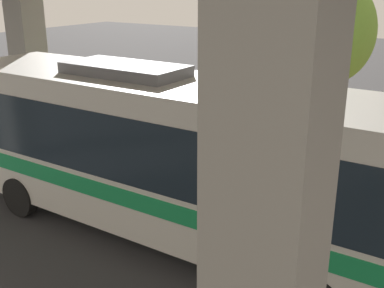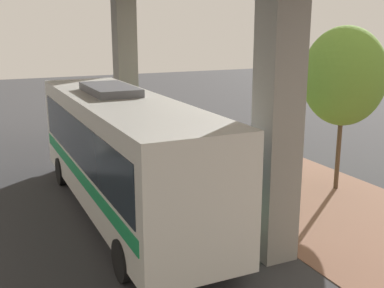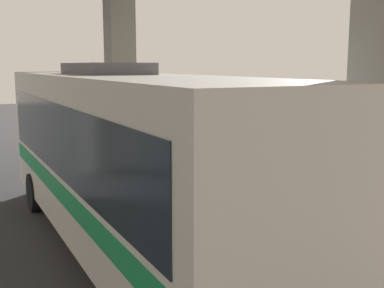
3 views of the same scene
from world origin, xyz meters
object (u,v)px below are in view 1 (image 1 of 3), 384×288
at_px(bus, 167,149).
at_px(planter_front, 145,133).
at_px(fire_hydrant, 200,143).
at_px(street_tree_near, 331,32).
at_px(planter_back, 131,113).
at_px(planter_extra, 258,151).
at_px(planter_middle, 249,137).

bearing_deg(bus, planter_front, -135.98).
xyz_separation_m(fire_hydrant, street_tree_near, (-2.72, 3.20, 3.55)).
height_order(bus, planter_back, bus).
bearing_deg(fire_hydrant, street_tree_near, 130.38).
xyz_separation_m(planter_front, street_tree_near, (-3.65, 4.77, 3.24)).
height_order(fire_hydrant, planter_extra, planter_extra).
bearing_deg(planter_extra, planter_front, -91.16).
height_order(planter_middle, street_tree_near, street_tree_near).
distance_m(planter_back, street_tree_near, 7.32).
bearing_deg(street_tree_near, planter_middle, -35.05).
relative_size(fire_hydrant, street_tree_near, 0.16).
bearing_deg(planter_extra, fire_hydrant, -111.36).
bearing_deg(bus, fire_hydrant, -155.70).
distance_m(planter_back, planter_extra, 5.62).
bearing_deg(planter_middle, planter_back, -84.47).
relative_size(planter_back, street_tree_near, 0.35).
height_order(fire_hydrant, planter_back, planter_back).
distance_m(fire_hydrant, planter_front, 1.86).
height_order(planter_front, planter_middle, planter_middle).
relative_size(bus, planter_extra, 5.85).
bearing_deg(planter_back, fire_hydrant, 90.06).
relative_size(bus, planter_middle, 6.91).
bearing_deg(planter_middle, fire_hydrant, -74.76).
bearing_deg(planter_back, planter_middle, 95.53).
xyz_separation_m(fire_hydrant, planter_extra, (1.02, 2.60, 0.52)).
relative_size(planter_middle, planter_back, 0.80).
distance_m(planter_extra, street_tree_near, 4.85).
distance_m(fire_hydrant, street_tree_near, 5.49).
relative_size(planter_front, planter_middle, 0.93).
bearing_deg(planter_front, fire_hydrant, 120.58).
relative_size(bus, street_tree_near, 1.97).
height_order(bus, street_tree_near, street_tree_near).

